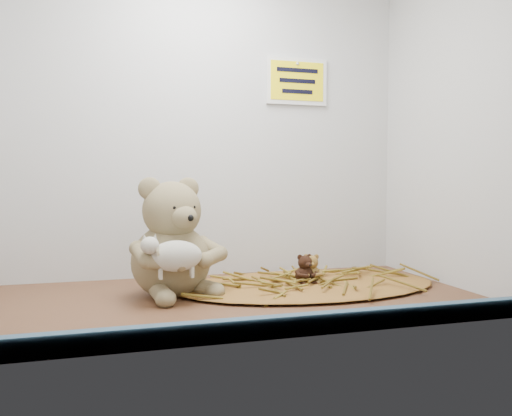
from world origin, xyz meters
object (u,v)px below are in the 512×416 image
object	(u,v)px
mini_teddy_tan	(311,267)
main_teddy	(171,236)
mini_teddy_brown	(305,268)
toy_lamb	(176,256)

from	to	relation	value
mini_teddy_tan	main_teddy	bearing A→B (deg)	-159.89
main_teddy	mini_teddy_brown	world-z (taller)	main_teddy
main_teddy	toy_lamb	distance (cm)	10.22
mini_teddy_brown	mini_teddy_tan	bearing A→B (deg)	10.51
main_teddy	toy_lamb	size ratio (longest dim) A/B	1.89
toy_lamb	mini_teddy_brown	size ratio (longest dim) A/B	1.97
main_teddy	mini_teddy_brown	size ratio (longest dim) A/B	3.73
main_teddy	mini_teddy_brown	xyz separation A→B (cm)	(32.57, -0.98, -8.63)
mini_teddy_brown	toy_lamb	bearing A→B (deg)	-171.53
main_teddy	toy_lamb	bearing A→B (deg)	-111.02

